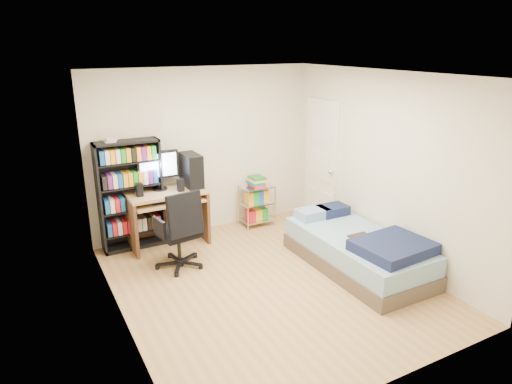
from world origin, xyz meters
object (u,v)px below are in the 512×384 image
media_shelf (130,194)px  office_chair (180,243)px  bed (359,250)px  computer_desk (172,194)px

media_shelf → office_chair: media_shelf is taller
office_chair → bed: bearing=-37.2°
media_shelf → bed: 3.21m
office_chair → bed: 2.32m
computer_desk → bed: 2.73m
bed → media_shelf: bearing=139.8°
media_shelf → bed: (2.42, -2.04, -0.55)m
office_chair → media_shelf: bearing=104.0°
computer_desk → media_shelf: bearing=170.7°
office_chair → bed: size_ratio=0.53×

